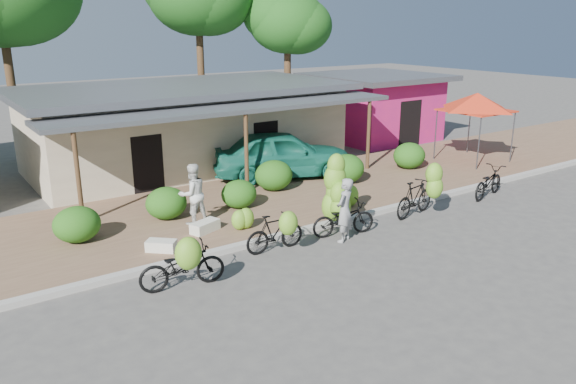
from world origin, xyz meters
The scene contains 26 objects.
ground centered at (0.00, 0.00, 0.00)m, with size 100.00×100.00×0.00m, color #4B4846.
sidewalk centered at (0.00, 5.00, 0.06)m, with size 60.00×6.00×0.12m, color #836246.
curb centered at (0.00, 2.00, 0.07)m, with size 60.00×0.25×0.15m, color #A8A399.
shop_main centered at (0.00, 10.93, 1.72)m, with size 13.00×8.50×3.35m.
shop_pink centered at (10.50, 10.99, 1.67)m, with size 6.00×6.00×3.25m.
tree_near_right centered at (7.31, 14.61, 5.87)m, with size 4.19×3.99×7.43m.
hedge_0 centered at (-6.11, 4.66, 0.61)m, with size 1.25×1.12×0.97m, color #234E11.
hedge_1 centered at (-3.42, 5.05, 0.60)m, with size 1.24×1.11×0.97m, color #234E11.
hedge_2 centered at (-1.11, 4.72, 0.57)m, with size 1.15×1.03×0.90m, color #234E11.
hedge_3 centered at (0.86, 5.72, 0.65)m, with size 1.35×1.22×1.06m, color #234E11.
hedge_4 centered at (3.56, 5.00, 0.65)m, with size 1.35×1.22×1.05m, color #234E11.
hedge_5 centered at (7.00, 5.18, 0.64)m, with size 1.33×1.20×1.04m, color #234E11.
red_canopy centered at (10.18, 4.59, 2.61)m, with size 3.50×3.50×2.86m.
bike_far_left centered at (-4.86, 0.69, 0.59)m, with size 2.05×1.40×1.45m.
bike_left centered at (-1.97, 1.28, 0.58)m, with size 1.72×1.14×1.29m.
bike_center centered at (0.30, 1.49, 0.86)m, with size 1.97×1.40×2.24m.
bike_right centered at (3.15, 1.11, 0.73)m, with size 1.96×1.31×1.80m.
bike_far_right centered at (6.64, 1.17, 0.53)m, with size 2.11×1.16×1.05m.
loose_banana_a centered at (-2.10, 2.98, 0.42)m, with size 0.47×0.40×0.59m, color #83C731.
loose_banana_b centered at (-1.90, 2.97, 0.43)m, with size 0.49×0.42×0.61m, color #83C731.
loose_banana_c centered at (1.87, 2.81, 0.48)m, with size 0.57×0.48×0.71m, color #83C731.
sack_near centered at (-2.98, 3.40, 0.27)m, with size 0.85×0.40×0.30m, color white.
sack_far centered at (-4.53, 2.80, 0.26)m, with size 0.75×0.38×0.28m, color white.
vendor centered at (-0.03, 0.86, 0.89)m, with size 0.65×0.43×1.79m, color gray.
bystander centered at (-2.94, 4.20, 1.02)m, with size 0.87×0.68×1.79m, color silver.
teal_van centered at (2.09, 7.00, 1.01)m, with size 2.09×5.21×1.77m, color #176855.
Camera 1 is at (-9.46, -10.08, 5.78)m, focal length 35.00 mm.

